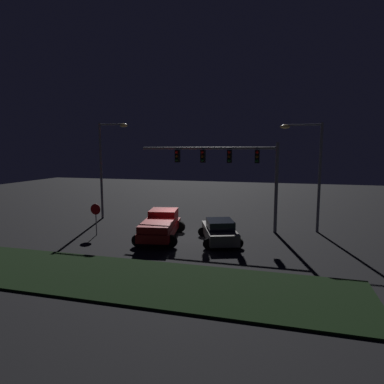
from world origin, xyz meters
The scene contains 8 objects.
ground_plane centered at (0.00, 0.00, 0.00)m, with size 80.00×80.00×0.00m, color black.
grass_median centered at (0.00, -7.99, 0.05)m, with size 21.77×4.98×0.10m, color black.
pickup_truck centered at (-0.83, -0.76, 1.00)m, with size 3.47×5.65×1.80m.
car_sedan centered at (3.19, -0.66, 0.74)m, with size 3.38×4.75×1.51m.
traffic_signal_gantry centered at (3.26, 2.85, 5.03)m, with size 10.32×0.56×6.50m.
street_lamp_left centered at (-7.58, 4.15, 5.19)m, with size 2.71×0.44×8.25m.
street_lamp_right centered at (8.98, 3.88, 5.03)m, with size 2.97×0.44×7.89m.
stop_sign centered at (-5.53, -1.16, 1.56)m, with size 0.76×0.08×2.23m.
Camera 1 is at (6.97, -21.43, 6.00)m, focal length 31.04 mm.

